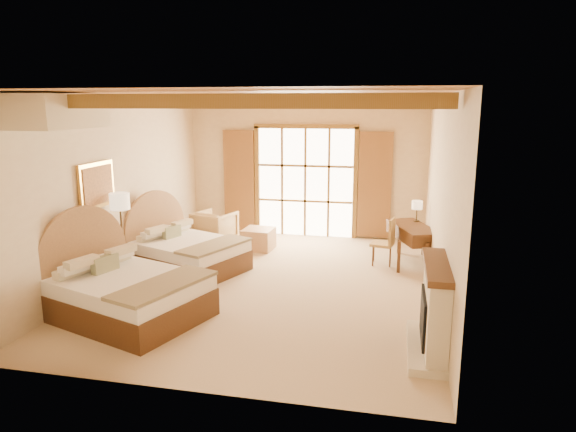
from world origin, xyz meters
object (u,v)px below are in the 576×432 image
(bed_near, at_px, (120,290))
(bed_far, at_px, (182,250))
(nightstand, at_px, (110,273))
(armchair, at_px, (215,227))
(desk, at_px, (412,243))

(bed_near, bearing_deg, bed_far, 109.00)
(bed_far, xyz_separation_m, nightstand, (-0.72, -1.28, -0.06))
(bed_near, height_order, armchair, bed_near)
(bed_far, xyz_separation_m, armchair, (-0.05, 1.89, -0.01))
(bed_near, distance_m, armchair, 4.11)
(armchair, bearing_deg, nightstand, 93.96)
(armchair, relative_size, desk, 0.54)
(nightstand, xyz_separation_m, armchair, (0.67, 3.17, 0.06))
(bed_near, xyz_separation_m, armchair, (-0.04, 4.11, -0.04))
(nightstand, bearing_deg, armchair, 65.64)
(bed_far, bearing_deg, nightstand, -97.66)
(nightstand, bearing_deg, desk, 15.54)
(armchair, xyz_separation_m, desk, (4.25, -0.56, 0.03))
(bed_near, distance_m, desk, 5.51)
(bed_far, height_order, armchair, bed_far)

